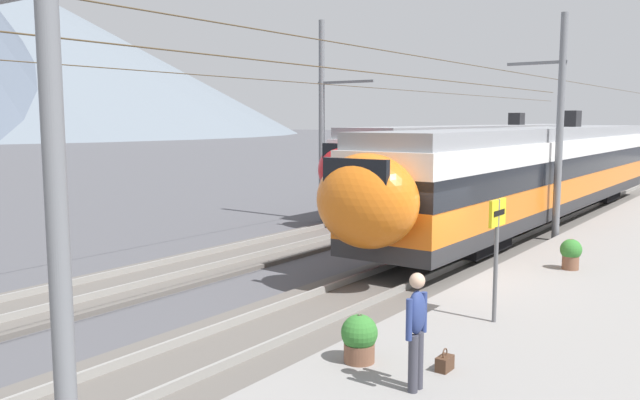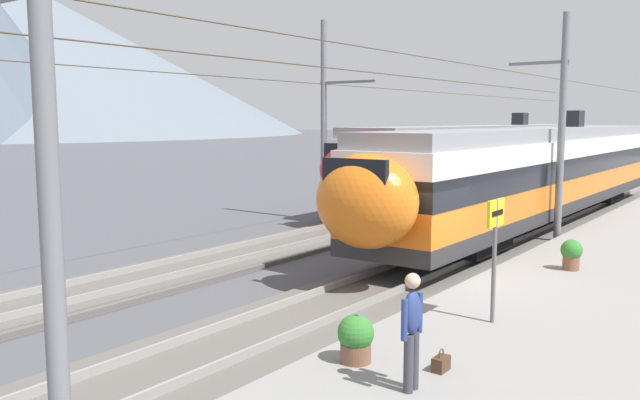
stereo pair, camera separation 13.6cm
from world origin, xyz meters
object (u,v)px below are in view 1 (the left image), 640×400
(passenger_walking, at_px, (416,325))
(potted_plant_by_shelter, at_px, (359,337))
(catenary_mast_far_side, at_px, (325,118))
(handbag_beside_passenger, at_px, (445,363))
(catenary_mast_mid, at_px, (556,124))
(train_near_platform, at_px, (537,170))
(catenary_mast_west, at_px, (47,162))
(train_far_track, at_px, (486,156))
(potted_plant_platform_edge, at_px, (571,252))
(platform_sign, at_px, (497,233))

(passenger_walking, bearing_deg, potted_plant_by_shelter, 69.83)
(catenary_mast_far_side, relative_size, handbag_beside_passenger, 131.12)
(handbag_beside_passenger, bearing_deg, catenary_mast_mid, 10.03)
(train_near_platform, distance_m, catenary_mast_west, 21.57)
(train_far_track, height_order, handbag_beside_passenger, train_far_track)
(train_near_platform, relative_size, passenger_walking, 15.68)
(catenary_mast_mid, bearing_deg, passenger_walking, -170.68)
(catenary_mast_west, distance_m, handbag_beside_passenger, 6.34)
(train_near_platform, bearing_deg, potted_plant_platform_edge, -156.93)
(potted_plant_platform_edge, height_order, potted_plant_by_shelter, potted_plant_platform_edge)
(platform_sign, relative_size, potted_plant_by_shelter, 3.05)
(catenary_mast_far_side, distance_m, handbag_beside_passenger, 17.61)
(passenger_walking, bearing_deg, catenary_mast_west, 149.58)
(train_far_track, xyz_separation_m, passenger_walking, (-25.70, -9.27, -0.91))
(handbag_beside_passenger, bearing_deg, platform_sign, 5.94)
(train_far_track, height_order, platform_sign, train_far_track)
(platform_sign, bearing_deg, train_far_track, 22.23)
(platform_sign, bearing_deg, handbag_beside_passenger, -174.06)
(catenary_mast_mid, height_order, potted_plant_platform_edge, catenary_mast_mid)
(catenary_mast_mid, bearing_deg, catenary_mast_far_side, 93.04)
(train_far_track, xyz_separation_m, platform_sign, (-22.02, -9.00, -0.14))
(train_near_platform, bearing_deg, passenger_walking, -167.37)
(catenary_mast_mid, bearing_deg, train_near_platform, 26.23)
(catenary_mast_far_side, bearing_deg, handbag_beside_passenger, -138.47)
(passenger_walking, xyz_separation_m, potted_plant_platform_edge, (9.00, 0.31, -0.50))
(potted_plant_platform_edge, bearing_deg, handbag_beside_passenger, -177.66)
(train_near_platform, xyz_separation_m, catenary_mast_mid, (-3.18, -1.57, 1.78))
(catenary_mast_far_side, distance_m, potted_plant_platform_edge, 12.54)
(potted_plant_platform_edge, bearing_deg, train_near_platform, 23.07)
(potted_plant_platform_edge, bearing_deg, passenger_walking, -178.04)
(passenger_walking, distance_m, potted_plant_platform_edge, 9.02)
(catenary_mast_far_side, xyz_separation_m, potted_plant_by_shelter, (-13.34, -10.17, -3.42))
(passenger_walking, bearing_deg, handbag_beside_passenger, -1.35)
(catenary_mast_mid, bearing_deg, catenary_mast_west, 179.97)
(train_near_platform, relative_size, catenary_mast_mid, 0.57)
(train_far_track, height_order, catenary_mast_mid, catenary_mast_mid)
(handbag_beside_passenger, bearing_deg, passenger_walking, 178.65)
(train_near_platform, bearing_deg, catenary_mast_far_side, 116.08)
(platform_sign, relative_size, passenger_walking, 1.38)
(train_near_platform, relative_size, catenary_mast_far_side, 0.57)
(catenary_mast_west, relative_size, potted_plant_platform_edge, 59.02)
(catenary_mast_west, relative_size, passenger_walking, 27.31)
(handbag_beside_passenger, bearing_deg, train_far_track, 20.54)
(train_far_track, relative_size, potted_plant_by_shelter, 36.64)
(catenary_mast_west, distance_m, potted_plant_platform_edge, 13.48)
(train_near_platform, bearing_deg, platform_sign, -165.19)
(train_far_track, distance_m, passenger_walking, 27.33)
(platform_sign, xyz_separation_m, potted_plant_platform_edge, (5.33, 0.04, -1.26))
(catenary_mast_far_side, distance_m, passenger_walking, 18.12)
(catenary_mast_far_side, height_order, potted_plant_platform_edge, catenary_mast_far_side)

